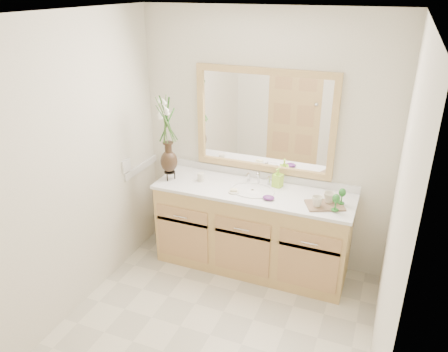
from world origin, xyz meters
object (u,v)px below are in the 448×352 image
at_px(soap_bottle, 278,178).
at_px(flower_vase, 167,127).
at_px(tumbler, 201,177).
at_px(tray, 325,205).

bearing_deg(soap_bottle, flower_vase, -151.36).
xyz_separation_m(tumbler, tray, (1.19, -0.07, -0.03)).
bearing_deg(soap_bottle, tumbler, -151.88).
bearing_deg(flower_vase, tumbler, 14.03).
height_order(tumbler, tray, tumbler).
relative_size(tumbler, tray, 0.27).
xyz_separation_m(soap_bottle, tray, (0.48, -0.23, -0.07)).
relative_size(flower_vase, tumbler, 9.45).
distance_m(flower_vase, tumbler, 0.58).
bearing_deg(flower_vase, soap_bottle, 12.77).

